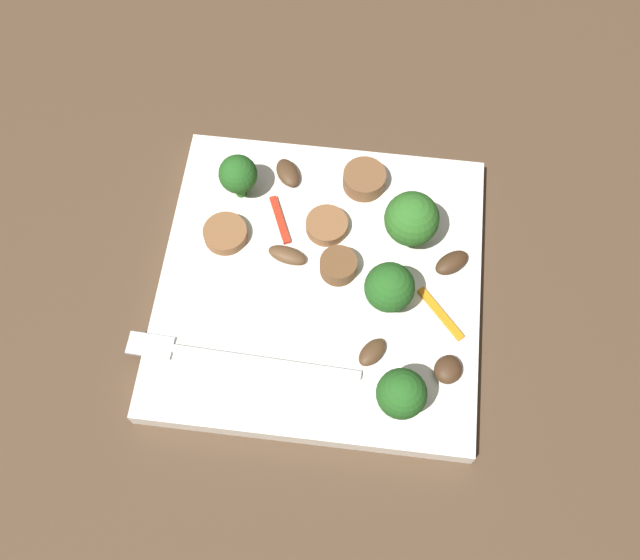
{
  "coord_description": "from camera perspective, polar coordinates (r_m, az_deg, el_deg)",
  "views": [
    {
      "loc": [
        -0.03,
        0.24,
        0.55
      ],
      "look_at": [
        0.0,
        0.0,
        0.02
      ],
      "focal_mm": 41.02,
      "sensor_mm": 36.0,
      "label": 1
    }
  ],
  "objects": [
    {
      "name": "ground_plane",
      "position": [
        0.6,
        -0.0,
        -0.7
      ],
      "size": [
        1.4,
        1.4,
        0.0
      ],
      "primitive_type": "plane",
      "color": "#4C3826"
    },
    {
      "name": "plate",
      "position": [
        0.59,
        -0.0,
        -0.36
      ],
      "size": [
        0.26,
        0.26,
        0.02
      ],
      "primitive_type": "cube",
      "color": "white",
      "rests_on": "ground_plane"
    },
    {
      "name": "fork",
      "position": [
        0.56,
        -7.42,
        -5.91
      ],
      "size": [
        0.18,
        0.02,
        0.0
      ],
      "rotation": [
        0.0,
        0.0,
        -0.03
      ],
      "color": "silver",
      "rests_on": "plate"
    },
    {
      "name": "broccoli_floret_0",
      "position": [
        0.55,
        5.44,
        -0.62
      ],
      "size": [
        0.04,
        0.04,
        0.05
      ],
      "color": "#296420",
      "rests_on": "plate"
    },
    {
      "name": "broccoli_floret_1",
      "position": [
        0.6,
        -6.41,
        8.16
      ],
      "size": [
        0.03,
        0.03,
        0.04
      ],
      "color": "#296420",
      "rests_on": "plate"
    },
    {
      "name": "broccoli_floret_2",
      "position": [
        0.57,
        7.16,
        4.71
      ],
      "size": [
        0.04,
        0.04,
        0.06
      ],
      "color": "#347525",
      "rests_on": "plate"
    },
    {
      "name": "broccoli_floret_3",
      "position": [
        0.52,
        6.37,
        -8.85
      ],
      "size": [
        0.04,
        0.04,
        0.05
      ],
      "color": "#296420",
      "rests_on": "plate"
    },
    {
      "name": "sausage_slice_0",
      "position": [
        0.6,
        -7.39,
        3.61
      ],
      "size": [
        0.05,
        0.05,
        0.01
      ],
      "primitive_type": "cylinder",
      "rotation": [
        0.0,
        0.0,
        0.75
      ],
      "color": "brown",
      "rests_on": "plate"
    },
    {
      "name": "sausage_slice_1",
      "position": [
        0.6,
        0.35,
        4.29
      ],
      "size": [
        0.05,
        0.05,
        0.01
      ],
      "primitive_type": "cylinder",
      "rotation": [
        0.0,
        0.0,
        2.14
      ],
      "color": "brown",
      "rests_on": "plate"
    },
    {
      "name": "sausage_slice_2",
      "position": [
        0.62,
        3.47,
        7.84
      ],
      "size": [
        0.05,
        0.05,
        0.02
      ],
      "primitive_type": "cylinder",
      "rotation": [
        0.0,
        0.0,
        2.26
      ],
      "color": "brown",
      "rests_on": "plate"
    },
    {
      "name": "sausage_slice_3",
      "position": [
        0.58,
        1.44,
        1.11
      ],
      "size": [
        0.03,
        0.03,
        0.02
      ],
      "primitive_type": "cylinder",
      "rotation": [
        0.0,
        0.0,
        3.03
      ],
      "color": "brown",
      "rests_on": "plate"
    },
    {
      "name": "mushroom_0",
      "position": [
        0.56,
        9.95,
        -6.9
      ],
      "size": [
        0.03,
        0.03,
        0.01
      ],
      "primitive_type": "ellipsoid",
      "rotation": [
        0.0,
        0.0,
        4.39
      ],
      "color": "#422B19",
      "rests_on": "plate"
    },
    {
      "name": "mushroom_1",
      "position": [
        0.59,
        -2.59,
        1.96
      ],
      "size": [
        0.03,
        0.02,
        0.01
      ],
      "primitive_type": "ellipsoid",
      "rotation": [
        0.0,
        0.0,
        6.05
      ],
      "color": "brown",
      "rests_on": "plate"
    },
    {
      "name": "mushroom_2",
      "position": [
        0.56,
        4.09,
        -5.65
      ],
      "size": [
        0.03,
        0.03,
        0.01
      ],
      "primitive_type": "ellipsoid",
      "rotation": [
        0.0,
        0.0,
        0.96
      ],
      "color": "#4C331E",
      "rests_on": "plate"
    },
    {
      "name": "mushroom_3",
      "position": [
        0.59,
        10.23,
        1.35
      ],
      "size": [
        0.03,
        0.03,
        0.01
      ],
      "primitive_type": "ellipsoid",
      "rotation": [
        0.0,
        0.0,
        0.69
      ],
      "color": "#422B19",
      "rests_on": "plate"
    },
    {
      "name": "mushroom_4",
      "position": [
        0.63,
        -2.53,
        8.35
      ],
      "size": [
        0.03,
        0.03,
        0.01
      ],
      "primitive_type": "ellipsoid",
      "rotation": [
        0.0,
        0.0,
        2.1
      ],
      "color": "#4C331E",
      "rests_on": "plate"
    },
    {
      "name": "pepper_strip_1",
      "position": [
        0.61,
        -3.15,
        4.71
      ],
      "size": [
        0.02,
        0.04,
        0.0
      ],
      "primitive_type": "cube",
      "rotation": [
        0.0,
        0.0,
        5.12
      ],
      "color": "red",
      "rests_on": "plate"
    },
    {
      "name": "pepper_strip_3",
      "position": [
        0.58,
        9.38,
        -2.62
      ],
      "size": [
        0.04,
        0.04,
        0.0
      ],
      "primitive_type": "cube",
      "rotation": [
        0.0,
        0.0,
        2.3
      ],
      "color": "orange",
      "rests_on": "plate"
    }
  ]
}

